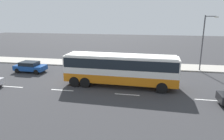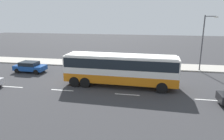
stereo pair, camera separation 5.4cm
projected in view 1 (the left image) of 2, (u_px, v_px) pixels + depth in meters
name	position (u px, v px, depth m)	size (l,w,h in m)	color
ground_plane	(130.00, 85.00, 22.89)	(120.00, 120.00, 0.00)	#333335
sidewalk_curb	(136.00, 65.00, 31.62)	(80.00, 4.00, 0.15)	#A8A399
lane_centreline	(164.00, 97.00, 19.64)	(43.30, 0.16, 0.01)	white
coach_bus	(120.00, 67.00, 22.15)	(11.98, 3.12, 3.41)	orange
car_blue_saloon	(30.00, 67.00, 28.02)	(4.17, 2.13, 1.42)	#194799
pedestrian_near_curb	(168.00, 61.00, 29.77)	(0.32, 0.32, 1.59)	black
street_lamp	(204.00, 40.00, 27.55)	(1.66, 0.24, 7.28)	#47474C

